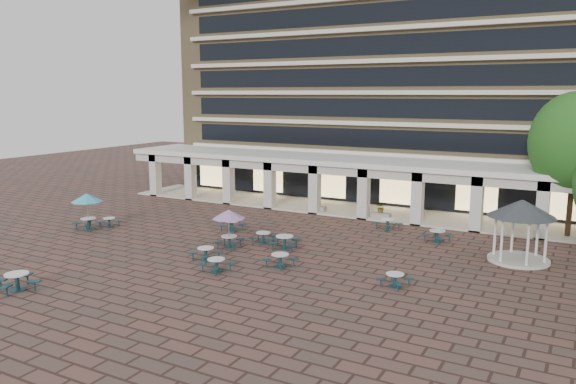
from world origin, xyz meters
name	(u,v)px	position (x,y,z in m)	size (l,w,h in m)	color
ground	(256,254)	(0.00, 0.00, 0.00)	(120.00, 120.00, 0.00)	brown
apartment_building	(395,62)	(0.00, 25.47, 12.60)	(40.00, 15.50, 25.20)	#907A51
retail_arcade	(351,175)	(0.00, 14.80, 3.00)	(42.00, 6.60, 4.40)	white
picnic_table_0	(17,280)	(-7.02, -11.00, 0.52)	(2.36, 2.36, 0.87)	#15363F
picnic_table_1	(216,264)	(-0.13, -3.84, 0.43)	(1.85, 1.85, 0.73)	#15363F
picnic_table_2	(206,252)	(-2.01, -2.30, 0.43)	(1.83, 1.83, 0.72)	#15363F
picnic_table_3	(395,279)	(9.22, -1.48, 0.41)	(1.79, 1.79, 0.69)	#15363F
picnic_table_4	(87,199)	(-14.00, -0.27, 2.19)	(2.24, 2.24, 2.58)	#15363F
picnic_table_5	(263,237)	(-0.97, 2.48, 0.43)	(1.83, 1.83, 0.72)	#15363F
picnic_table_6	(229,216)	(-2.32, 0.56, 2.06)	(2.10, 2.10, 2.42)	#15363F
picnic_table_7	(280,259)	(2.51, -1.41, 0.45)	(1.87, 1.87, 0.75)	#15363F
picnic_table_8	(109,221)	(-13.28, 1.00, 0.39)	(1.50, 1.50, 0.65)	#15363F
picnic_table_9	(232,225)	(-4.64, 4.26, 0.44)	(1.71, 1.71, 0.74)	#15363F
picnic_table_10	(437,235)	(8.89, 8.28, 0.46)	(2.10, 2.10, 0.77)	#15363F
picnic_table_12	(285,241)	(0.92, 1.97, 0.50)	(2.17, 2.17, 0.83)	#15363F
picnic_table_13	(388,223)	(4.91, 10.00, 0.46)	(2.11, 2.11, 0.77)	#15363F
gazebo	(521,215)	(14.13, 6.23, 2.72)	(3.88, 3.88, 3.61)	beige
tree_east_c	(575,143)	(16.35, 13.63, 6.42)	(5.89, 5.89, 9.81)	#402A19
planter_left	(317,206)	(-2.13, 12.90, 0.55)	(1.50, 0.87, 1.31)	gray
planter_right	(381,212)	(3.38, 12.90, 0.57)	(1.50, 0.73, 1.34)	gray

